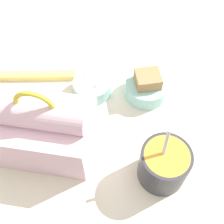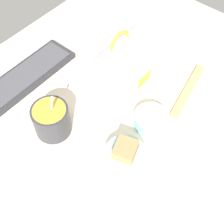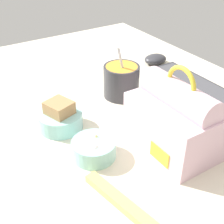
{
  "view_description": "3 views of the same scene",
  "coord_description": "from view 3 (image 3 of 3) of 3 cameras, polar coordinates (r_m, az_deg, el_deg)",
  "views": [
    {
      "loc": [
        -3.56,
        39.21,
        62.06
      ],
      "look_at": [
        2.33,
        2.46,
        7.0
      ],
      "focal_mm": 45.0,
      "sensor_mm": 36.0,
      "label": 1
    },
    {
      "loc": [
        -37.43,
        -30.52,
        79.73
      ],
      "look_at": [
        2.33,
        2.46,
        7.0
      ],
      "focal_mm": 50.0,
      "sensor_mm": 36.0,
      "label": 2
    },
    {
      "loc": [
        56.96,
        -32.29,
        49.02
      ],
      "look_at": [
        2.33,
        2.46,
        7.0
      ],
      "focal_mm": 50.0,
      "sensor_mm": 36.0,
      "label": 3
    }
  ],
  "objects": [
    {
      "name": "soup_cup",
      "position": [
        0.92,
        1.73,
        5.78
      ],
      "size": [
        10.49,
        10.49,
        15.97
      ],
      "color": "#333338",
      "rests_on": "desk_surface"
    },
    {
      "name": "computer_mouse",
      "position": [
        1.15,
        7.94,
        9.54
      ],
      "size": [
        6.75,
        8.45,
        3.35
      ],
      "color": "#333338",
      "rests_on": "desk_surface"
    },
    {
      "name": "bento_bowl_sandwich",
      "position": [
        0.8,
        -9.44,
        -1.11
      ],
      "size": [
        11.26,
        11.26,
        7.49
      ],
      "color": "#93D1CC",
      "rests_on": "desk_surface"
    },
    {
      "name": "bento_bowl_snacks",
      "position": [
        0.7,
        -3.33,
        -6.63
      ],
      "size": [
        10.01,
        10.01,
        4.88
      ],
      "color": "#93D1CC",
      "rests_on": "desk_surface"
    },
    {
      "name": "chopstick_case",
      "position": [
        0.6,
        3.4,
        -17.43
      ],
      "size": [
        23.63,
        6.52,
        1.6
      ],
      "color": "#EFD666",
      "rests_on": "desk_surface"
    },
    {
      "name": "lunch_bag",
      "position": [
        0.72,
        11.65,
        -1.39
      ],
      "size": [
        20.73,
        14.89,
        20.56
      ],
      "color": "beige",
      "rests_on": "desk_surface"
    },
    {
      "name": "desk_surface",
      "position": [
        0.81,
        -2.35,
        -3.31
      ],
      "size": [
        140.0,
        110.0,
        2.0
      ],
      "color": "beige",
      "rests_on": "ground"
    },
    {
      "name": "keyboard",
      "position": [
        1.0,
        14.83,
        4.57
      ],
      "size": [
        32.97,
        11.39,
        2.1
      ],
      "color": "#2D2D33",
      "rests_on": "desk_surface"
    }
  ]
}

